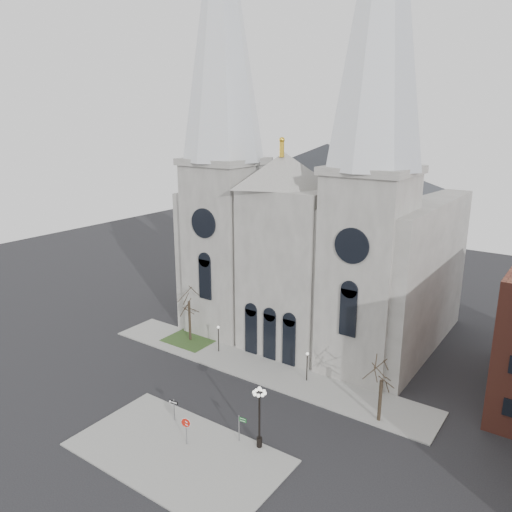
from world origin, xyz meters
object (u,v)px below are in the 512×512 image
Objects in this scene: stop_sign at (186,425)px; street_name_sign at (240,426)px; globe_lamp at (259,409)px; one_way_sign at (174,406)px.

street_name_sign is (3.48, 2.93, -0.36)m from stop_sign.
stop_sign is 0.45× the size of globe_lamp.
globe_lamp reaches higher than street_name_sign.
globe_lamp is 8.96m from one_way_sign.
globe_lamp is 2.80m from street_name_sign.
stop_sign reaches higher than street_name_sign.
one_way_sign is (-8.60, -1.29, -2.13)m from globe_lamp.
globe_lamp is (5.27, 3.26, 1.76)m from stop_sign.
one_way_sign is at bearing -178.97° from street_name_sign.
one_way_sign is at bearing -171.44° from globe_lamp.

